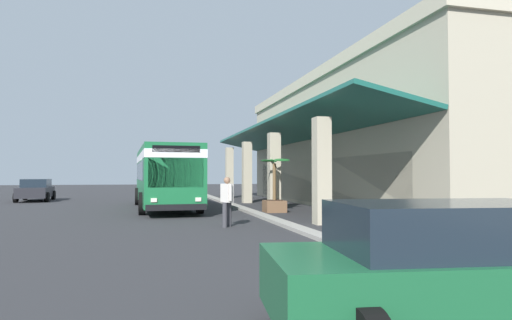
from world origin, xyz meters
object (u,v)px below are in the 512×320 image
(transit_bus, at_px, (165,173))
(potted_palm, at_px, (274,200))
(parked_sedan_charcoal, at_px, (36,190))
(parked_sedan_green, at_px, (463,268))
(pedestrian, at_px, (227,199))

(transit_bus, relative_size, potted_palm, 4.42)
(parked_sedan_charcoal, xyz_separation_m, potted_palm, (12.25, 13.12, -0.20))
(parked_sedan_charcoal, xyz_separation_m, parked_sedan_green, (28.30, 10.68, 0.00))
(parked_sedan_green, xyz_separation_m, potted_palm, (-16.06, 2.44, -0.20))
(transit_bus, height_order, pedestrian, transit_bus)
(parked_sedan_charcoal, height_order, parked_sedan_green, same)
(potted_palm, bearing_deg, transit_bus, -126.34)
(potted_palm, bearing_deg, parked_sedan_green, -8.63)
(parked_sedan_charcoal, relative_size, parked_sedan_green, 0.99)
(transit_bus, relative_size, pedestrian, 6.70)
(transit_bus, bearing_deg, parked_sedan_charcoal, -136.50)
(parked_sedan_charcoal, height_order, pedestrian, pedestrian)
(parked_sedan_green, distance_m, pedestrian, 10.73)
(parked_sedan_green, bearing_deg, potted_palm, 171.37)
(parked_sedan_charcoal, distance_m, pedestrian, 20.20)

